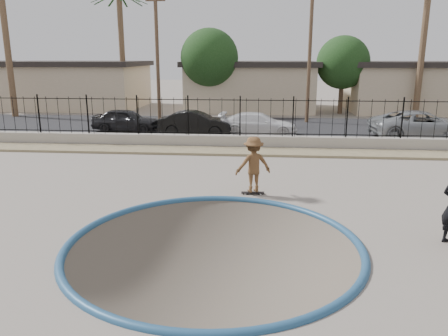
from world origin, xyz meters
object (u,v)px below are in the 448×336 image
car_a (126,120)px  car_c (258,124)px  car_b (196,123)px  skater (253,167)px  car_d (422,125)px  skateboard (253,193)px

car_a → car_c: 7.75m
car_b → skater: bearing=-161.0°
car_a → car_b: 4.35m
car_d → car_a: bearing=80.8°
skater → car_c: (0.04, 10.65, -0.23)m
car_a → skater: bearing=-142.8°
skateboard → skater: bearing=-108.2°
skateboard → car_b: (-3.44, 10.40, 0.65)m
car_a → car_b: bearing=-99.2°
car_b → car_c: size_ratio=0.94×
skater → car_b: bearing=-90.4°
car_a → car_c: bearing=-92.0°
car_a → car_d: size_ratio=0.73×
car_c → car_d: bearing=-88.9°
skater → car_d: (8.68, 10.40, -0.11)m
skater → skateboard: 0.84m
skater → car_b: (-3.44, 10.40, -0.19)m
car_a → car_c: car_a is taller
car_a → car_b: car_b is taller
skateboard → car_d: size_ratio=0.14×
skateboard → car_b: 10.97m
skater → car_b: skater is taller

